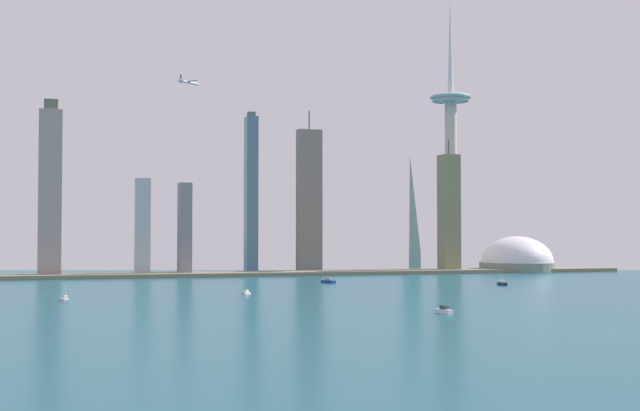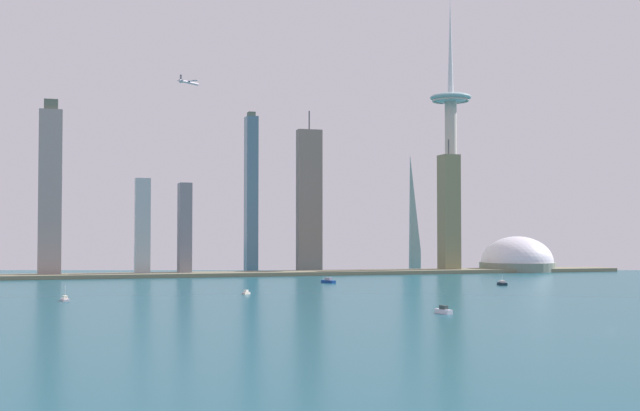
% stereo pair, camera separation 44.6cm
% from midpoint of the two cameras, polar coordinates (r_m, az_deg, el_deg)
% --- Properties ---
extents(ground_plane, '(6000.00, 6000.00, 0.00)m').
position_cam_midpoint_polar(ground_plane, '(410.37, 18.89, -7.74)').
color(ground_plane, '#174C5A').
extents(waterfront_pier, '(722.88, 50.07, 3.81)m').
position_cam_midpoint_polar(waterfront_pier, '(887.53, -1.14, -4.53)').
color(waterfront_pier, '#747058').
rests_on(waterfront_pier, ground).
extents(observation_tower, '(47.55, 47.55, 317.95)m').
position_cam_midpoint_polar(observation_tower, '(994.42, 8.71, 4.42)').
color(observation_tower, beige).
rests_on(observation_tower, ground).
extents(stadium_dome, '(85.29, 85.29, 59.18)m').
position_cam_midpoint_polar(stadium_dome, '(996.75, 13.01, -3.77)').
color(stadium_dome, gray).
rests_on(stadium_dome, ground).
extents(skyscraper_0, '(12.63, 17.03, 175.54)m').
position_cam_midpoint_polar(skyscraper_0, '(932.47, -4.64, 0.78)').
color(skyscraper_0, slate).
rests_on(skyscraper_0, ground).
extents(skyscraper_1, '(12.26, 22.25, 93.86)m').
position_cam_midpoint_polar(skyscraper_1, '(872.70, -9.04, -1.59)').
color(skyscraper_1, gray).
rests_on(skyscraper_1, ground).
extents(skyscraper_2, '(27.46, 12.68, 181.00)m').
position_cam_midpoint_polar(skyscraper_2, '(956.95, -0.74, 0.33)').
color(skyscraper_2, gray).
rests_on(skyscraper_2, ground).
extents(skyscraper_3, '(21.85, 14.25, 172.99)m').
position_cam_midpoint_polar(skyscraper_3, '(864.86, -17.58, 0.89)').
color(skyscraper_3, gray).
rests_on(skyscraper_3, ground).
extents(skyscraper_4, '(19.09, 21.24, 146.91)m').
position_cam_midpoint_polar(skyscraper_4, '(952.05, 8.59, -0.53)').
color(skyscraper_4, '#7A7857').
rests_on(skyscraper_4, ground).
extents(skyscraper_5, '(13.37, 23.72, 141.50)m').
position_cam_midpoint_polar(skyscraper_5, '(1016.85, 6.11, -0.43)').
color(skyscraper_5, '#8CB1B1').
rests_on(skyscraper_5, ground).
extents(skyscraper_6, '(15.14, 12.29, 97.89)m').
position_cam_midpoint_polar(skyscraper_6, '(866.88, -11.79, -1.44)').
color(skyscraper_6, '#A7B2B7').
rests_on(skyscraper_6, ground).
extents(boat_0, '(5.71, 11.91, 4.42)m').
position_cam_midpoint_polar(boat_0, '(462.02, 8.25, -6.95)').
color(boat_0, white).
rests_on(boat_0, ground).
extents(boat_1, '(6.17, 12.85, 8.50)m').
position_cam_midpoint_polar(boat_1, '(724.45, 12.05, -5.11)').
color(boat_1, '#132330').
rests_on(boat_1, ground).
extents(boat_2, '(6.79, 6.86, 3.17)m').
position_cam_midpoint_polar(boat_2, '(604.54, -4.96, -5.82)').
color(boat_2, beige).
rests_on(boat_2, ground).
extents(boat_3, '(9.21, 16.71, 4.87)m').
position_cam_midpoint_polar(boat_3, '(741.14, 0.55, -5.05)').
color(boat_3, navy).
rests_on(boat_3, ground).
extents(boat_4, '(5.52, 13.97, 9.96)m').
position_cam_midpoint_polar(boat_4, '(565.22, -16.66, -6.01)').
color(boat_4, white).
rests_on(boat_4, ground).
extents(airplane, '(24.35, 21.90, 7.62)m').
position_cam_midpoint_polar(airplane, '(900.06, -8.77, 8.14)').
color(airplane, '#BFB2BF').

